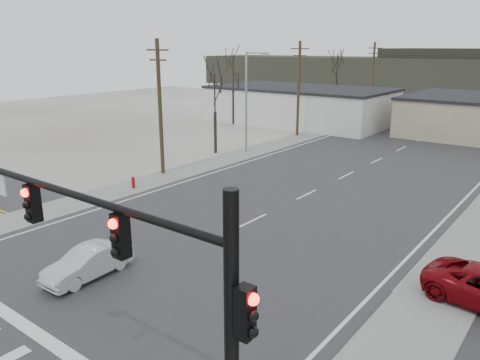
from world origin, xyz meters
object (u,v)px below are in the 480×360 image
at_px(traffic_signal_mast, 158,291).
at_px(car_far_a, 465,130).
at_px(sedan_crossing, 88,263).
at_px(car_far_b, 461,110).
at_px(fire_hydrant, 133,182).

bearing_deg(traffic_signal_mast, car_far_a, 95.48).
distance_m(sedan_crossing, car_far_b, 62.04).
height_order(car_far_a, car_far_b, car_far_a).
bearing_deg(car_far_a, car_far_b, -50.70).
relative_size(fire_hydrant, sedan_crossing, 0.22).
bearing_deg(car_far_a, traffic_signal_mast, 120.38).
xyz_separation_m(car_far_a, car_far_b, (-4.64, 18.07, -0.07)).
distance_m(traffic_signal_mast, car_far_b, 67.38).
height_order(fire_hydrant, car_far_b, car_far_b).
relative_size(traffic_signal_mast, fire_hydrant, 10.29).
height_order(traffic_signal_mast, car_far_b, traffic_signal_mast).
distance_m(sedan_crossing, car_far_a, 44.24).
xyz_separation_m(traffic_signal_mast, fire_hydrant, (-18.09, 14.20, -4.22)).
height_order(traffic_signal_mast, sedan_crossing, traffic_signal_mast).
bearing_deg(sedan_crossing, fire_hydrant, 129.79).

